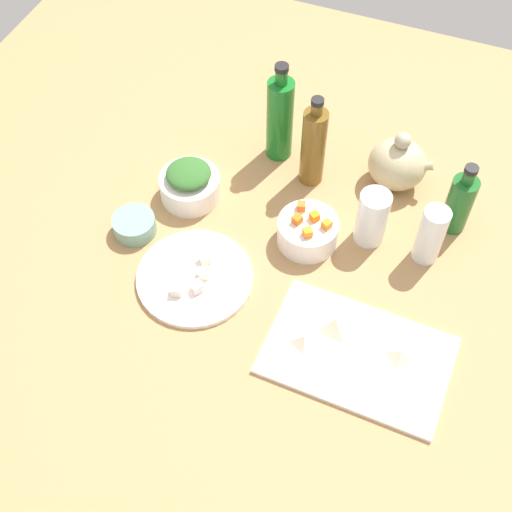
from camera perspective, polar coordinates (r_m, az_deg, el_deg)
tabletop at (r=147.41cm, az=0.00°, el=-1.48°), size 190.00×190.00×3.00cm
cutting_board at (r=136.42cm, az=8.44°, el=-8.18°), size 36.26×24.00×1.00cm
plate_tofu at (r=144.90cm, az=-5.11°, el=-1.79°), size 24.68×24.68×1.20cm
bowl_greens at (r=157.55cm, az=-5.51°, el=5.74°), size 13.80×13.80×5.96cm
bowl_carrots at (r=148.76cm, az=4.31°, el=2.04°), size 13.23×13.23×6.26cm
bowl_small_side at (r=153.44cm, az=-10.01°, el=2.68°), size 9.44×9.44×4.12cm
teapot at (r=160.75cm, az=11.71°, el=7.54°), size 15.06×12.60×15.17cm
bottle_0 at (r=160.80cm, az=2.00°, el=11.44°), size 6.26×6.26×26.04cm
bottle_1 at (r=155.70cm, az=4.80°, el=9.12°), size 5.61×5.61×24.02cm
bottle_2 at (r=153.90cm, az=16.57°, el=4.29°), size 5.80×5.80×18.60cm
drinking_glass_0 at (r=148.20cm, az=9.64°, el=3.18°), size 6.74×6.74×13.51cm
drinking_glass_1 at (r=147.14cm, az=14.35°, el=1.72°), size 5.65×5.65×14.53cm
carrot_cube_0 at (r=145.53cm, az=3.45°, el=3.05°), size 2.38×2.38×1.80cm
carrot_cube_1 at (r=146.32cm, az=4.89°, el=3.30°), size 2.53×2.53×1.80cm
carrot_cube_2 at (r=145.18cm, az=5.91°, el=2.63°), size 2.40×2.40×1.80cm
carrot_cube_3 at (r=147.94cm, az=3.80°, el=4.16°), size 2.27×2.27×1.80cm
carrot_cube_4 at (r=143.49cm, az=4.32°, el=1.96°), size 2.53×2.53×1.80cm
chopped_greens_mound at (r=154.20cm, az=-5.64°, el=6.87°), size 14.22×14.21×3.13cm
tofu_cube_0 at (r=145.44cm, az=-4.28°, el=-0.22°), size 3.11×3.11×2.20cm
tofu_cube_1 at (r=143.27cm, az=-4.41°, el=-1.46°), size 2.95×2.95×2.20cm
tofu_cube_2 at (r=141.45cm, az=-4.94°, el=-2.60°), size 3.07×3.07×2.20cm
tofu_cube_3 at (r=141.47cm, az=-6.64°, el=-2.84°), size 2.70×2.70×2.20cm
dumpling_0 at (r=135.87cm, az=11.97°, el=-8.02°), size 4.72×4.22×2.72cm
dumpling_1 at (r=137.10cm, az=6.63°, el=-5.54°), size 8.22×8.21×3.08cm
dumpling_2 at (r=135.00cm, az=4.03°, el=-6.92°), size 5.49×5.34×2.52cm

